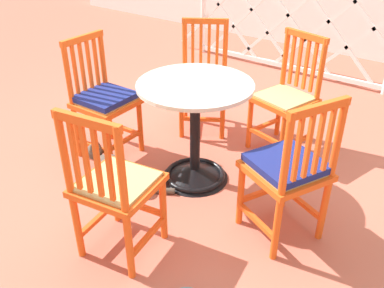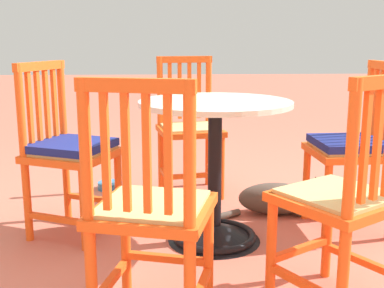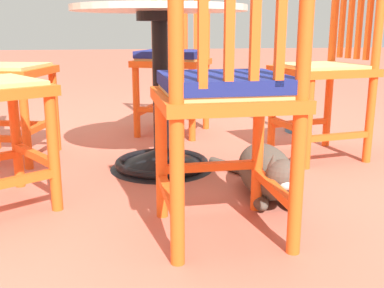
% 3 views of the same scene
% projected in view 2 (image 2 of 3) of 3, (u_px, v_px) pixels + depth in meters
% --- Properties ---
extents(ground_plane, '(24.00, 24.00, 0.00)m').
position_uv_depth(ground_plane, '(214.00, 239.00, 2.57)').
color(ground_plane, '#BC604C').
extents(cafe_table, '(0.76, 0.76, 0.73)m').
position_uv_depth(cafe_table, '(215.00, 188.00, 2.50)').
color(cafe_table, black).
rests_on(cafe_table, ground_plane).
extents(orange_chair_facing_out, '(0.41, 0.41, 0.91)m').
position_uv_depth(orange_chair_facing_out, '(353.00, 149.00, 2.63)').
color(orange_chair_facing_out, '#EA5619').
rests_on(orange_chair_facing_out, ground_plane).
extents(orange_chair_near_fence, '(0.46, 0.46, 0.91)m').
position_uv_depth(orange_chair_near_fence, '(189.00, 130.00, 3.27)').
color(orange_chair_near_fence, '#EA5619').
rests_on(orange_chair_near_fence, ground_plane).
extents(orange_chair_by_planter, '(0.53, 0.53, 0.91)m').
position_uv_depth(orange_chair_by_planter, '(69.00, 152.00, 2.57)').
color(orange_chair_by_planter, '#EA5619').
rests_on(orange_chair_by_planter, ground_plane).
extents(orange_chair_tucked_in, '(0.49, 0.49, 0.91)m').
position_uv_depth(orange_chair_tucked_in, '(151.00, 213.00, 1.71)').
color(orange_chair_tucked_in, '#EA5619').
rests_on(orange_chair_tucked_in, ground_plane).
extents(orange_chair_at_corner, '(0.55, 0.55, 0.91)m').
position_uv_depth(orange_chair_at_corner, '(344.00, 202.00, 1.83)').
color(orange_chair_at_corner, '#EA5619').
rests_on(orange_chair_at_corner, ground_plane).
extents(tabby_cat, '(0.74, 0.26, 0.23)m').
position_uv_depth(tabby_cat, '(282.00, 199.00, 2.92)').
color(tabby_cat, '#4C4238').
rests_on(tabby_cat, ground_plane).
extents(pet_water_bowl, '(0.17, 0.17, 0.05)m').
position_uv_depth(pet_water_bowl, '(110.00, 185.00, 3.42)').
color(pet_water_bowl, teal).
rests_on(pet_water_bowl, ground_plane).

